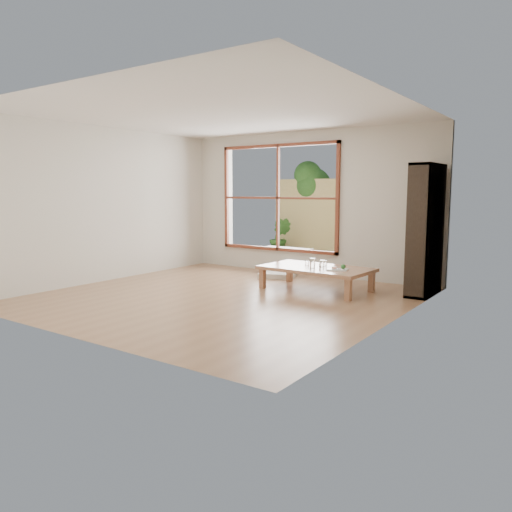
{
  "coord_description": "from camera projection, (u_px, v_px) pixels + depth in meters",
  "views": [
    {
      "loc": [
        4.45,
        -5.58,
        1.54
      ],
      "look_at": [
        0.16,
        0.59,
        0.55
      ],
      "focal_mm": 35.0,
      "sensor_mm": 36.0,
      "label": 1
    }
  ],
  "objects": [
    {
      "name": "ground",
      "position": [
        224.0,
        297.0,
        7.27
      ],
      "size": [
        5.0,
        5.0,
        0.0
      ],
      "primitive_type": "plane",
      "color": "#9E724F",
      "rests_on": "ground"
    },
    {
      "name": "low_table",
      "position": [
        316.0,
        270.0,
        7.72
      ],
      "size": [
        1.71,
        1.01,
        0.36
      ],
      "rotation": [
        0.0,
        0.0,
        -0.05
      ],
      "color": "#A2704E",
      "rests_on": "ground"
    },
    {
      "name": "floor_cushion",
      "position": [
        278.0,
        274.0,
        8.97
      ],
      "size": [
        0.81,
        0.81,
        0.09
      ],
      "primitive_type": "cube",
      "rotation": [
        0.0,
        0.0,
        0.37
      ],
      "color": "beige",
      "rests_on": "ground"
    },
    {
      "name": "bookshelf",
      "position": [
        425.0,
        230.0,
        7.32
      ],
      "size": [
        0.31,
        0.87,
        1.93
      ],
      "primitive_type": "cube",
      "color": "black",
      "rests_on": "ground"
    },
    {
      "name": "glass_tall",
      "position": [
        312.0,
        263.0,
        7.59
      ],
      "size": [
        0.08,
        0.08,
        0.15
      ],
      "primitive_type": "cylinder",
      "color": "silver",
      "rests_on": "low_table"
    },
    {
      "name": "glass_mid",
      "position": [
        322.0,
        264.0,
        7.72
      ],
      "size": [
        0.07,
        0.07,
        0.11
      ],
      "primitive_type": "cylinder",
      "color": "silver",
      "rests_on": "low_table"
    },
    {
      "name": "glass_short",
      "position": [
        324.0,
        263.0,
        7.79
      ],
      "size": [
        0.07,
        0.07,
        0.09
      ],
      "primitive_type": "cylinder",
      "color": "silver",
      "rests_on": "low_table"
    },
    {
      "name": "glass_small",
      "position": [
        307.0,
        264.0,
        7.83
      ],
      "size": [
        0.06,
        0.06,
        0.07
      ],
      "primitive_type": "cylinder",
      "color": "silver",
      "rests_on": "low_table"
    },
    {
      "name": "food_tray",
      "position": [
        339.0,
        269.0,
        7.41
      ],
      "size": [
        0.33,
        0.27,
        0.09
      ],
      "rotation": [
        0.0,
        0.0,
        0.24
      ],
      "color": "white",
      "rests_on": "low_table"
    },
    {
      "name": "deck",
      "position": [
        307.0,
        264.0,
        10.5
      ],
      "size": [
        2.8,
        2.0,
        0.05
      ],
      "primitive_type": "cube",
      "color": "#362F27",
      "rests_on": "ground"
    },
    {
      "name": "garden_bench",
      "position": [
        287.0,
        251.0,
        10.33
      ],
      "size": [
        1.07,
        0.34,
        0.34
      ],
      "rotation": [
        0.0,
        0.0,
        -0.02
      ],
      "color": "black",
      "rests_on": "deck"
    },
    {
      "name": "bamboo_fence",
      "position": [
        329.0,
        219.0,
        11.2
      ],
      "size": [
        2.8,
        0.06,
        1.8
      ],
      "primitive_type": "cube",
      "color": "#CDBC69",
      "rests_on": "ground"
    },
    {
      "name": "shrub_right",
      "position": [
        363.0,
        241.0,
        10.6
      ],
      "size": [
        0.9,
        0.8,
        0.91
      ],
      "primitive_type": "imported",
      "rotation": [
        0.0,
        0.0,
        -0.11
      ],
      "color": "#305F23",
      "rests_on": "deck"
    },
    {
      "name": "shrub_left",
      "position": [
        280.0,
        237.0,
        11.41
      ],
      "size": [
        0.58,
        0.52,
        0.89
      ],
      "primitive_type": "imported",
      "rotation": [
        0.0,
        0.0,
        0.29
      ],
      "color": "#305F23",
      "rests_on": "deck"
    },
    {
      "name": "garden_tree",
      "position": [
        309.0,
        187.0,
        11.73
      ],
      "size": [
        1.04,
        0.85,
        2.22
      ],
      "color": "#4C3D2D",
      "rests_on": "ground"
    }
  ]
}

